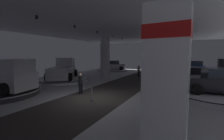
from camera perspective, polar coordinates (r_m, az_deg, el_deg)
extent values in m
cube|color=#B2B2B7|center=(10.94, -6.46, -10.33)|extent=(24.00, 44.00, 0.05)
cube|color=#383330|center=(10.93, -6.46, -10.18)|extent=(4.40, 44.00, 0.01)
cube|color=silver|center=(10.83, -6.80, 19.34)|extent=(24.00, 44.00, 0.10)
cylinder|color=black|center=(11.37, -25.90, 16.98)|extent=(0.16, 0.16, 0.22)
cylinder|color=black|center=(13.86, -13.51, 15.21)|extent=(0.16, 0.16, 0.22)
cylinder|color=black|center=(16.69, -5.47, 13.66)|extent=(0.16, 0.16, 0.22)
cylinder|color=black|center=(19.91, 0.05, 12.36)|extent=(0.16, 0.16, 0.22)
cylinder|color=black|center=(22.74, 3.78, 11.50)|extent=(0.16, 0.16, 0.22)
cylinder|color=black|center=(10.81, 26.94, 17.57)|extent=(0.16, 0.16, 0.22)
cylinder|color=black|center=(13.87, 26.16, 14.79)|extent=(0.16, 0.16, 0.22)
cylinder|color=black|center=(17.42, 26.85, 12.75)|extent=(0.16, 0.16, 0.22)
cylinder|color=black|center=(20.82, 26.15, 11.50)|extent=(0.16, 0.16, 0.22)
cylinder|color=silver|center=(20.56, -2.58, 4.96)|extent=(1.23, 1.23, 5.50)
cube|color=white|center=(4.22, 18.89, -3.83)|extent=(1.14, 0.64, 3.89)
cube|color=red|center=(4.21, 19.43, 13.14)|extent=(1.16, 0.67, 0.36)
cylinder|color=silver|center=(19.38, 31.50, -3.64)|extent=(5.57, 5.57, 0.28)
cylinder|color=black|center=(19.37, 31.52, -3.32)|extent=(5.68, 5.68, 0.05)
cube|color=black|center=(19.27, 31.64, -1.02)|extent=(5.42, 2.42, 1.20)
cube|color=#28333D|center=(19.26, 35.34, 1.91)|extent=(0.19, 1.75, 0.75)
cylinder|color=black|center=(20.52, 26.34, -1.35)|extent=(0.86, 0.33, 0.84)
cylinder|color=black|center=(18.19, 25.81, -2.14)|extent=(0.86, 0.33, 0.84)
cube|color=silver|center=(12.69, -31.85, 1.16)|extent=(2.04, 2.20, 1.00)
cube|color=#28333D|center=(13.07, -33.37, 1.19)|extent=(0.43, 1.73, 0.75)
cylinder|color=black|center=(13.56, -27.46, -4.27)|extent=(0.88, 0.44, 0.84)
cylinder|color=black|center=(11.97, -35.15, -5.89)|extent=(0.88, 0.44, 0.84)
cylinder|color=silver|center=(13.03, 33.80, -7.70)|extent=(5.58, 5.58, 0.37)
cylinder|color=black|center=(13.00, 33.84, -7.04)|extent=(5.69, 5.69, 0.05)
cube|color=black|center=(12.88, 33.99, -4.26)|extent=(4.49, 2.67, 0.90)
cube|color=#2D3842|center=(12.84, 34.80, -0.96)|extent=(2.19, 1.93, 0.70)
cylinder|color=black|center=(11.57, 28.88, -6.37)|extent=(0.71, 0.36, 0.68)
cylinder|color=black|center=(13.48, 26.76, -4.67)|extent=(0.71, 0.36, 0.68)
sphere|color=white|center=(11.84, 25.40, -4.07)|extent=(0.18, 0.18, 0.18)
sphere|color=white|center=(12.81, 24.56, -3.35)|extent=(0.18, 0.18, 0.18)
cylinder|color=#B7B7BC|center=(28.59, 0.10, -0.16)|extent=(5.46, 5.46, 0.23)
cylinder|color=black|center=(28.59, 0.10, 0.01)|extent=(5.57, 5.57, 0.05)
cube|color=silver|center=(28.53, 0.10, 1.29)|extent=(4.37, 4.09, 0.90)
cube|color=#2D3842|center=(28.52, 0.40, 2.79)|extent=(2.46, 2.42, 0.70)
cylinder|color=black|center=(27.28, -2.33, 0.52)|extent=(0.66, 0.61, 0.68)
cylinder|color=black|center=(29.23, -3.08, 0.85)|extent=(0.66, 0.61, 0.68)
cylinder|color=black|center=(27.96, 3.43, 0.63)|extent=(0.66, 0.61, 0.68)
cylinder|color=black|center=(29.87, 2.32, 0.95)|extent=(0.66, 0.61, 0.68)
sphere|color=white|center=(27.63, -3.81, 1.37)|extent=(0.18, 0.18, 0.18)
sphere|color=white|center=(28.60, -4.14, 1.51)|extent=(0.18, 0.18, 0.18)
cylinder|color=#B7B7BC|center=(26.87, 28.13, -1.03)|extent=(5.67, 5.67, 0.37)
cylinder|color=black|center=(26.85, 28.15, -0.71)|extent=(5.79, 5.79, 0.05)
cube|color=navy|center=(26.80, 28.21, 0.65)|extent=(2.32, 4.39, 0.90)
cube|color=#2D3842|center=(26.61, 28.33, 2.23)|extent=(1.79, 2.08, 0.70)
cylinder|color=black|center=(28.10, 25.74, 0.41)|extent=(0.30, 0.70, 0.68)
cylinder|color=black|center=(28.39, 29.75, 0.27)|extent=(0.30, 0.70, 0.68)
cylinder|color=black|center=(25.27, 26.43, -0.14)|extent=(0.30, 0.70, 0.68)
cylinder|color=black|center=(25.59, 30.87, -0.28)|extent=(0.30, 0.70, 0.68)
sphere|color=white|center=(28.76, 26.64, 1.24)|extent=(0.18, 0.18, 0.18)
sphere|color=white|center=(28.90, 28.58, 1.17)|extent=(0.18, 0.18, 0.18)
cylinder|color=silver|center=(18.50, -17.51, -3.46)|extent=(5.56, 5.57, 0.29)
cylinder|color=black|center=(18.48, -17.52, -3.10)|extent=(5.68, 5.68, 0.05)
cube|color=silver|center=(18.38, -17.59, -0.70)|extent=(4.55, 5.62, 1.20)
cube|color=silver|center=(19.96, -16.59, 2.83)|extent=(2.51, 2.44, 1.00)
cube|color=#28333D|center=(19.46, -16.90, 2.76)|extent=(1.53, 0.98, 0.75)
cylinder|color=black|center=(20.49, -19.61, -1.07)|extent=(0.68, 0.86, 0.84)
cylinder|color=black|center=(20.01, -13.09, -1.04)|extent=(0.68, 0.86, 0.84)
cylinder|color=black|center=(16.97, -22.85, -2.50)|extent=(0.68, 0.86, 0.84)
cylinder|color=black|center=(16.38, -15.01, -2.53)|extent=(0.68, 0.86, 0.84)
cylinder|color=black|center=(12.08, -11.73, -6.80)|extent=(0.14, 0.14, 0.80)
cylinder|color=black|center=(12.17, -11.03, -6.69)|extent=(0.14, 0.14, 0.80)
cylinder|color=black|center=(12.00, -11.44, -3.67)|extent=(0.32, 0.32, 0.62)
sphere|color=tan|center=(11.94, -11.48, -1.68)|extent=(0.22, 0.22, 0.22)
cylinder|color=black|center=(21.28, 9.85, -1.43)|extent=(0.14, 0.14, 0.80)
cylinder|color=black|center=(21.13, 9.62, -1.48)|extent=(0.14, 0.14, 0.80)
cylinder|color=#6B665B|center=(21.14, 9.76, 0.32)|extent=(0.32, 0.32, 0.62)
sphere|color=beige|center=(21.10, 9.78, 1.45)|extent=(0.22, 0.22, 0.22)
cylinder|color=#333338|center=(10.37, -7.38, -10.97)|extent=(0.28, 0.28, 0.04)
cylinder|color=#B2B2B7|center=(10.25, -7.41, -8.51)|extent=(0.07, 0.07, 0.96)
sphere|color=#B2B2B7|center=(10.14, -7.45, -5.88)|extent=(0.10, 0.10, 0.10)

